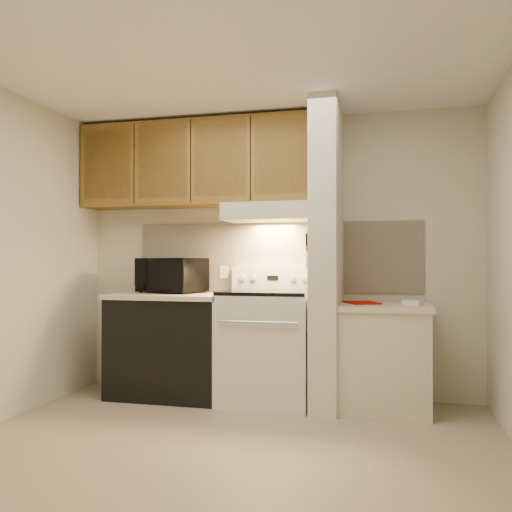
% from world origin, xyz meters
% --- Properties ---
extents(floor, '(3.60, 3.60, 0.00)m').
position_xyz_m(floor, '(0.00, 0.00, 0.00)').
color(floor, tan).
rests_on(floor, ground).
extents(ceiling, '(3.60, 3.60, 0.00)m').
position_xyz_m(ceiling, '(0.00, 0.00, 2.50)').
color(ceiling, white).
rests_on(ceiling, wall_back).
extents(wall_back, '(3.60, 2.50, 0.02)m').
position_xyz_m(wall_back, '(0.00, 1.50, 1.25)').
color(wall_back, beige).
rests_on(wall_back, floor).
extents(backsplash, '(2.60, 0.02, 0.63)m').
position_xyz_m(backsplash, '(0.00, 1.49, 1.24)').
color(backsplash, beige).
rests_on(backsplash, wall_back).
extents(range_body, '(0.76, 0.65, 0.92)m').
position_xyz_m(range_body, '(0.00, 1.16, 0.46)').
color(range_body, silver).
rests_on(range_body, floor).
extents(oven_window, '(0.50, 0.01, 0.30)m').
position_xyz_m(oven_window, '(0.00, 0.84, 0.50)').
color(oven_window, black).
rests_on(oven_window, range_body).
extents(oven_handle, '(0.65, 0.02, 0.02)m').
position_xyz_m(oven_handle, '(0.00, 0.80, 0.72)').
color(oven_handle, silver).
rests_on(oven_handle, range_body).
extents(cooktop, '(0.74, 0.64, 0.03)m').
position_xyz_m(cooktop, '(0.00, 1.16, 0.94)').
color(cooktop, black).
rests_on(cooktop, range_body).
extents(range_backguard, '(0.76, 0.08, 0.20)m').
position_xyz_m(range_backguard, '(0.00, 1.44, 1.05)').
color(range_backguard, silver).
rests_on(range_backguard, range_body).
extents(range_display, '(0.10, 0.01, 0.04)m').
position_xyz_m(range_display, '(0.00, 1.40, 1.05)').
color(range_display, black).
rests_on(range_display, range_backguard).
extents(range_knob_left_outer, '(0.05, 0.02, 0.05)m').
position_xyz_m(range_knob_left_outer, '(-0.28, 1.40, 1.05)').
color(range_knob_left_outer, silver).
rests_on(range_knob_left_outer, range_backguard).
extents(range_knob_left_inner, '(0.05, 0.02, 0.05)m').
position_xyz_m(range_knob_left_inner, '(-0.18, 1.40, 1.05)').
color(range_knob_left_inner, silver).
rests_on(range_knob_left_inner, range_backguard).
extents(range_knob_right_inner, '(0.05, 0.02, 0.05)m').
position_xyz_m(range_knob_right_inner, '(0.18, 1.40, 1.05)').
color(range_knob_right_inner, silver).
rests_on(range_knob_right_inner, range_backguard).
extents(range_knob_right_outer, '(0.05, 0.02, 0.05)m').
position_xyz_m(range_knob_right_outer, '(0.28, 1.40, 1.05)').
color(range_knob_right_outer, silver).
rests_on(range_knob_right_outer, range_backguard).
extents(dishwasher_front, '(1.00, 0.63, 0.87)m').
position_xyz_m(dishwasher_front, '(-0.88, 1.17, 0.43)').
color(dishwasher_front, black).
rests_on(dishwasher_front, floor).
extents(left_countertop, '(1.04, 0.67, 0.04)m').
position_xyz_m(left_countertop, '(-0.88, 1.17, 0.89)').
color(left_countertop, beige).
rests_on(left_countertop, dishwasher_front).
extents(spoon_rest, '(0.20, 0.07, 0.01)m').
position_xyz_m(spoon_rest, '(-0.70, 1.36, 0.92)').
color(spoon_rest, black).
rests_on(spoon_rest, left_countertop).
extents(teal_jar, '(0.10, 0.10, 0.10)m').
position_xyz_m(teal_jar, '(-0.83, 1.39, 0.96)').
color(teal_jar, '#2A6861').
rests_on(teal_jar, left_countertop).
extents(outlet, '(0.08, 0.01, 0.12)m').
position_xyz_m(outlet, '(-0.48, 1.48, 1.10)').
color(outlet, beige).
rests_on(outlet, backsplash).
extents(microwave, '(0.66, 0.54, 0.32)m').
position_xyz_m(microwave, '(-0.93, 1.31, 1.07)').
color(microwave, black).
rests_on(microwave, left_countertop).
extents(partition_pillar, '(0.22, 0.70, 2.50)m').
position_xyz_m(partition_pillar, '(0.51, 1.15, 1.25)').
color(partition_pillar, beige).
rests_on(partition_pillar, floor).
extents(pillar_trim, '(0.01, 0.70, 0.04)m').
position_xyz_m(pillar_trim, '(0.39, 1.15, 1.30)').
color(pillar_trim, brown).
rests_on(pillar_trim, partition_pillar).
extents(knife_strip, '(0.02, 0.42, 0.04)m').
position_xyz_m(knife_strip, '(0.39, 1.10, 1.32)').
color(knife_strip, black).
rests_on(knife_strip, partition_pillar).
extents(knife_blade_a, '(0.01, 0.03, 0.16)m').
position_xyz_m(knife_blade_a, '(0.38, 0.93, 1.22)').
color(knife_blade_a, silver).
rests_on(knife_blade_a, knife_strip).
extents(knife_handle_a, '(0.02, 0.02, 0.10)m').
position_xyz_m(knife_handle_a, '(0.38, 0.93, 1.37)').
color(knife_handle_a, black).
rests_on(knife_handle_a, knife_strip).
extents(knife_blade_b, '(0.01, 0.04, 0.18)m').
position_xyz_m(knife_blade_b, '(0.38, 1.03, 1.21)').
color(knife_blade_b, silver).
rests_on(knife_blade_b, knife_strip).
extents(knife_handle_b, '(0.02, 0.02, 0.10)m').
position_xyz_m(knife_handle_b, '(0.38, 1.01, 1.37)').
color(knife_handle_b, black).
rests_on(knife_handle_b, knife_strip).
extents(knife_blade_c, '(0.01, 0.04, 0.20)m').
position_xyz_m(knife_blade_c, '(0.38, 1.09, 1.20)').
color(knife_blade_c, silver).
rests_on(knife_blade_c, knife_strip).
extents(knife_handle_c, '(0.02, 0.02, 0.10)m').
position_xyz_m(knife_handle_c, '(0.38, 1.11, 1.37)').
color(knife_handle_c, black).
rests_on(knife_handle_c, knife_strip).
extents(knife_blade_d, '(0.01, 0.04, 0.16)m').
position_xyz_m(knife_blade_d, '(0.38, 1.17, 1.22)').
color(knife_blade_d, silver).
rests_on(knife_blade_d, knife_strip).
extents(knife_handle_d, '(0.02, 0.02, 0.10)m').
position_xyz_m(knife_handle_d, '(0.38, 1.18, 1.37)').
color(knife_handle_d, black).
rests_on(knife_handle_d, knife_strip).
extents(knife_blade_e, '(0.01, 0.04, 0.18)m').
position_xyz_m(knife_blade_e, '(0.38, 1.25, 1.21)').
color(knife_blade_e, silver).
rests_on(knife_blade_e, knife_strip).
extents(knife_handle_e, '(0.02, 0.02, 0.10)m').
position_xyz_m(knife_handle_e, '(0.38, 1.27, 1.37)').
color(knife_handle_e, black).
rests_on(knife_handle_e, knife_strip).
extents(oven_mitt, '(0.03, 0.11, 0.27)m').
position_xyz_m(oven_mitt, '(0.38, 1.32, 1.20)').
color(oven_mitt, gray).
rests_on(oven_mitt, partition_pillar).
extents(right_cab_base, '(0.70, 0.60, 0.81)m').
position_xyz_m(right_cab_base, '(0.97, 1.15, 0.40)').
color(right_cab_base, beige).
rests_on(right_cab_base, floor).
extents(right_countertop, '(0.74, 0.64, 0.04)m').
position_xyz_m(right_countertop, '(0.97, 1.15, 0.83)').
color(right_countertop, beige).
rests_on(right_countertop, right_cab_base).
extents(red_folder, '(0.34, 0.38, 0.01)m').
position_xyz_m(red_folder, '(0.79, 1.24, 0.86)').
color(red_folder, '#AF0E00').
rests_on(red_folder, right_countertop).
extents(white_box, '(0.17, 0.15, 0.04)m').
position_xyz_m(white_box, '(1.19, 1.14, 0.87)').
color(white_box, white).
rests_on(white_box, right_countertop).
extents(range_hood, '(0.78, 0.44, 0.15)m').
position_xyz_m(range_hood, '(0.00, 1.28, 1.62)').
color(range_hood, beige).
rests_on(range_hood, upper_cabinets).
extents(hood_lip, '(0.78, 0.04, 0.06)m').
position_xyz_m(hood_lip, '(0.00, 1.07, 1.58)').
color(hood_lip, beige).
rests_on(hood_lip, range_hood).
extents(upper_cabinets, '(2.18, 0.33, 0.77)m').
position_xyz_m(upper_cabinets, '(-0.69, 1.32, 2.08)').
color(upper_cabinets, brown).
rests_on(upper_cabinets, wall_back).
extents(cab_door_a, '(0.46, 0.01, 0.63)m').
position_xyz_m(cab_door_a, '(-1.51, 1.17, 2.08)').
color(cab_door_a, brown).
rests_on(cab_door_a, upper_cabinets).
extents(cab_gap_a, '(0.01, 0.01, 0.73)m').
position_xyz_m(cab_gap_a, '(-1.23, 1.16, 2.08)').
color(cab_gap_a, black).
rests_on(cab_gap_a, upper_cabinets).
extents(cab_door_b, '(0.46, 0.01, 0.63)m').
position_xyz_m(cab_door_b, '(-0.96, 1.17, 2.08)').
color(cab_door_b, brown).
rests_on(cab_door_b, upper_cabinets).
extents(cab_gap_b, '(0.01, 0.01, 0.73)m').
position_xyz_m(cab_gap_b, '(-0.69, 1.16, 2.08)').
color(cab_gap_b, black).
rests_on(cab_gap_b, upper_cabinets).
extents(cab_door_c, '(0.46, 0.01, 0.63)m').
position_xyz_m(cab_door_c, '(-0.42, 1.17, 2.08)').
color(cab_door_c, brown).
rests_on(cab_door_c, upper_cabinets).
extents(cab_gap_c, '(0.01, 0.01, 0.73)m').
position_xyz_m(cab_gap_c, '(-0.14, 1.16, 2.08)').
color(cab_gap_c, black).
rests_on(cab_gap_c, upper_cabinets).
extents(cab_door_d, '(0.46, 0.01, 0.63)m').
position_xyz_m(cab_door_d, '(0.13, 1.17, 2.08)').
color(cab_door_d, brown).
rests_on(cab_door_d, upper_cabinets).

